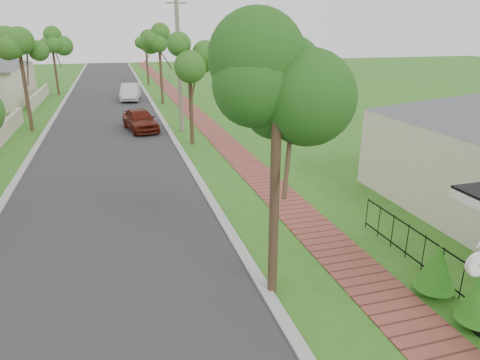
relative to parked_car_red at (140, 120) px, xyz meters
name	(u,v)px	position (x,y,z in m)	size (l,w,h in m)	color
ground	(261,339)	(1.00, -20.05, -0.68)	(160.00, 160.00, 0.00)	#336518
road	(108,133)	(-2.00, -0.05, -0.68)	(7.00, 120.00, 0.02)	#28282B
kerb_right	(168,129)	(1.65, -0.05, -0.68)	(0.30, 120.00, 0.10)	#9E9E99
kerb_left	(43,137)	(-5.65, -0.05, -0.68)	(0.30, 120.00, 0.10)	#9E9E99
sidewalk	(208,127)	(4.25, -0.05, -0.68)	(1.50, 120.00, 0.03)	brown
picket_fence	(462,279)	(5.90, -20.05, -0.15)	(0.03, 8.02, 1.00)	black
street_trees	(103,50)	(-1.87, 6.79, 3.86)	(10.70, 37.65, 5.89)	#382619
parked_car_red	(140,120)	(0.00, 0.00, 0.00)	(1.60, 3.99, 1.36)	#5C190D
parked_car_white	(130,92)	(0.00, 12.59, 0.03)	(1.51, 4.32, 1.42)	silver
near_tree	(277,99)	(1.80, -18.55, 3.93)	(2.25, 2.25, 5.78)	#382619
utility_pole	(179,66)	(2.43, -0.91, 3.26)	(1.20, 0.24, 7.76)	slate
station_clock	(479,263)	(4.68, -21.45, 1.27)	(1.08, 0.13, 0.65)	white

